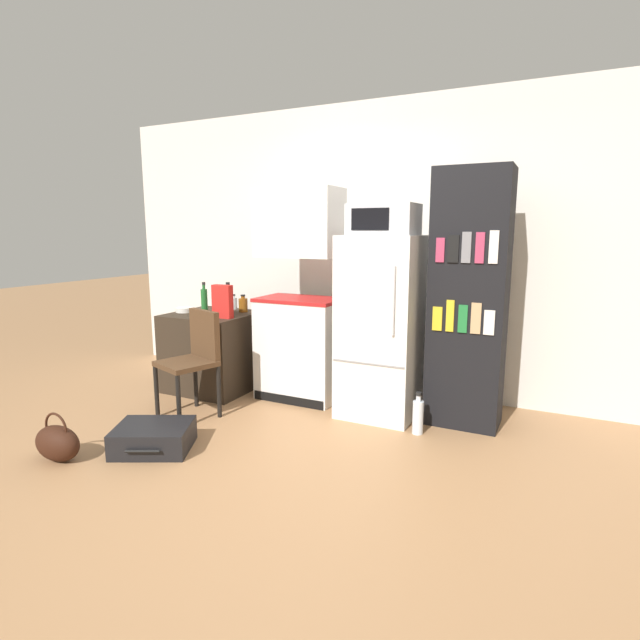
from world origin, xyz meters
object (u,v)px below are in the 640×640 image
microwave (384,220)px  bottle_amber_beer (243,305)px  refrigerator (381,327)px  suitcase_large_flat (154,437)px  chair (195,354)px  handbag (57,443)px  bottle_green_tall (204,301)px  side_table (214,351)px  bowl (184,310)px  bottle_clear_short (234,303)px  bottle_olive_oil (228,300)px  kitchen_hutch (300,305)px  water_bottle_front (418,416)px  bookshelf (469,300)px  cereal_box (223,302)px

microwave → bottle_amber_beer: bearing=174.8°
refrigerator → suitcase_large_flat: (-1.18, -1.39, -0.65)m
chair → handbag: (-0.27, -1.09, -0.40)m
bottle_green_tall → bottle_amber_beer: size_ratio=1.79×
refrigerator → bottle_amber_beer: size_ratio=8.79×
side_table → bowl: bearing=-167.7°
bottle_amber_beer → bottle_clear_short: size_ratio=1.13×
bowl → chair: chair is taller
bottle_olive_oil → chair: bearing=-75.8°
bottle_clear_short → kitchen_hutch: bearing=-11.0°
refrigerator → handbag: refrigerator is taller
bottle_olive_oil → bowl: bearing=-163.0°
bottle_olive_oil → suitcase_large_flat: 1.63m
refrigerator → chair: bearing=-152.4°
side_table → bottle_amber_beer: bottle_amber_beer is taller
microwave → suitcase_large_flat: size_ratio=0.82×
side_table → water_bottle_front: 2.11m
bookshelf → water_bottle_front: bearing=-124.0°
refrigerator → bottle_olive_oil: refrigerator is taller
side_table → bowl: (-0.29, -0.06, 0.39)m
cereal_box → chair: size_ratio=0.34×
bottle_amber_beer → chair: bottle_amber_beer is taller
bookshelf → water_bottle_front: size_ratio=6.06×
bottle_clear_short → bowl: bearing=-131.5°
bottle_olive_oil → bowl: bottle_olive_oil is taller
side_table → bookshelf: bearing=4.1°
bookshelf → bottle_green_tall: size_ratio=6.58×
microwave → chair: 1.88m
handbag → water_bottle_front: (2.04, 1.51, 0.01)m
bottle_clear_short → cereal_box: size_ratio=0.50×
bookshelf → side_table: bearing=-175.9°
kitchen_hutch → bowl: size_ratio=11.52×
bottle_green_tall → bowl: 0.27m
bookshelf → bottle_clear_short: 2.33m
bottle_amber_beer → water_bottle_front: bottle_amber_beer is taller
side_table → cereal_box: size_ratio=2.57×
bottle_olive_oil → kitchen_hutch: bearing=5.2°
microwave → side_table: bearing=-177.7°
handbag → suitcase_large_flat: bearing=42.2°
bottle_clear_short → bottle_green_tall: bearing=-102.2°
chair → bowl: bearing=155.7°
handbag → bottle_green_tall: bearing=93.1°
cereal_box → handbag: (-0.21, -1.56, -0.77)m
cereal_box → water_bottle_front: cereal_box is taller
suitcase_large_flat → handbag: (-0.45, -0.41, 0.04)m
side_table → bottle_amber_beer: (0.22, 0.20, 0.44)m
bottle_green_tall → bowl: size_ratio=1.84×
bowl → handbag: 1.82m
refrigerator → suitcase_large_flat: size_ratio=2.32×
bookshelf → chair: (-2.03, -0.81, -0.47)m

